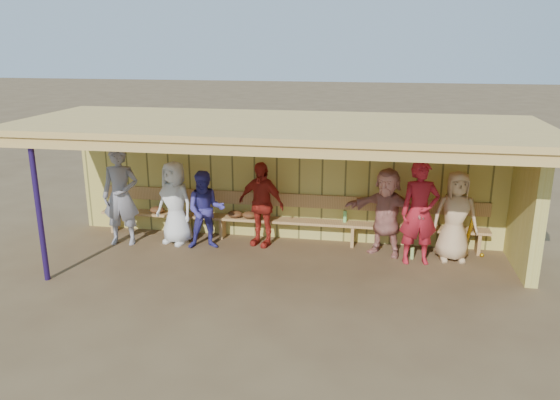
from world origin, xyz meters
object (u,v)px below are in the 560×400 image
(player_g, at_px, (419,213))
(player_a, at_px, (121,196))
(player_c, at_px, (206,210))
(player_h, at_px, (455,216))
(player_f, at_px, (386,212))
(bench, at_px, (287,215))
(player_d, at_px, (261,204))
(player_b, at_px, (175,203))

(player_g, bearing_deg, player_a, 170.07)
(player_c, distance_m, player_h, 4.53)
(player_g, bearing_deg, player_f, 140.20)
(player_a, height_order, player_f, player_a)
(player_h, bearing_deg, bench, 166.68)
(player_d, xyz_separation_m, player_g, (2.90, -0.40, 0.11))
(player_a, xyz_separation_m, player_b, (1.00, 0.22, -0.14))
(player_d, bearing_deg, player_f, 17.02)
(player_b, xyz_separation_m, player_h, (5.19, 0.04, 0.00))
(player_b, relative_size, player_d, 0.99)
(player_h, relative_size, bench, 0.21)
(player_g, relative_size, player_h, 1.13)
(player_d, height_order, bench, player_d)
(player_b, bearing_deg, player_g, 17.28)
(player_b, distance_m, player_g, 4.55)
(player_c, xyz_separation_m, player_d, (0.98, 0.35, 0.07))
(player_b, height_order, player_h, player_h)
(player_c, relative_size, player_h, 0.92)
(player_c, height_order, bench, player_c)
(player_b, distance_m, player_c, 0.68)
(player_d, relative_size, player_h, 1.00)
(player_b, distance_m, bench, 2.17)
(player_a, height_order, player_d, player_a)
(player_c, distance_m, player_d, 1.05)
(player_d, relative_size, bench, 0.21)
(player_d, xyz_separation_m, player_h, (3.54, -0.14, -0.00))
(player_b, relative_size, bench, 0.21)
(player_a, relative_size, player_d, 1.17)
(player_f, relative_size, player_g, 0.88)
(player_g, height_order, bench, player_g)
(player_h, bearing_deg, player_f, 171.89)
(player_d, bearing_deg, player_a, -152.41)
(player_f, bearing_deg, player_g, -8.19)
(bench, bearing_deg, player_g, -16.03)
(player_a, bearing_deg, player_h, -5.60)
(player_b, xyz_separation_m, player_g, (4.55, -0.21, 0.11))
(player_b, bearing_deg, player_f, 21.50)
(player_a, distance_m, player_b, 1.03)
(player_g, xyz_separation_m, bench, (-2.45, 0.70, -0.40))
(player_d, relative_size, player_f, 1.01)
(player_a, bearing_deg, player_c, -6.27)
(player_a, xyz_separation_m, player_f, (4.99, 0.32, -0.14))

